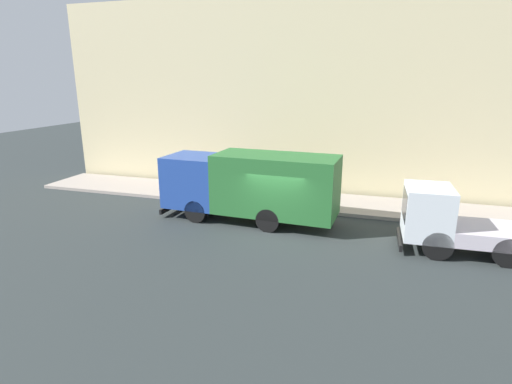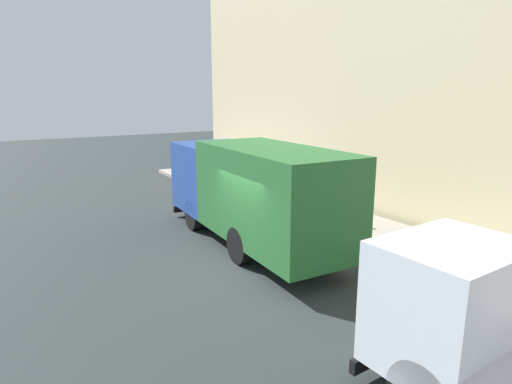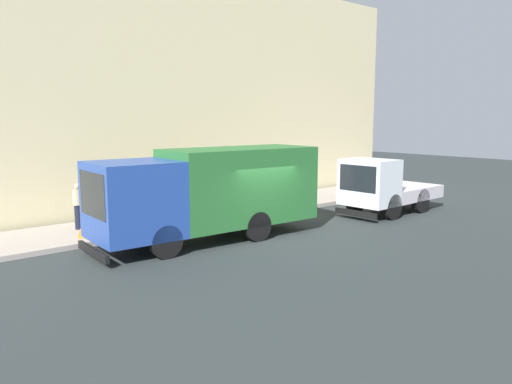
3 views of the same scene
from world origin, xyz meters
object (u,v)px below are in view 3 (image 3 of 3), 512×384
(pedestrian_walking, at_px, (78,205))
(street_sign_post, at_px, (176,185))
(small_flatbed_truck, at_px, (383,188))
(pedestrian_standing, at_px, (154,201))
(traffic_cone_orange, at_px, (83,229))
(large_utility_truck, at_px, (210,190))

(pedestrian_walking, xyz_separation_m, street_sign_post, (-1.72, -3.05, 0.63))
(small_flatbed_truck, height_order, pedestrian_standing, small_flatbed_truck)
(pedestrian_standing, height_order, street_sign_post, street_sign_post)
(traffic_cone_orange, distance_m, street_sign_post, 3.65)
(traffic_cone_orange, bearing_deg, large_utility_truck, -127.50)
(traffic_cone_orange, bearing_deg, street_sign_post, -96.38)
(large_utility_truck, xyz_separation_m, pedestrian_walking, (3.93, 3.02, -0.70))
(traffic_cone_orange, bearing_deg, pedestrian_walking, -15.31)
(small_flatbed_truck, bearing_deg, pedestrian_standing, 63.64)
(pedestrian_standing, bearing_deg, traffic_cone_orange, 132.43)
(large_utility_truck, xyz_separation_m, street_sign_post, (2.22, -0.03, -0.07))
(pedestrian_standing, bearing_deg, pedestrian_walking, 104.56)
(large_utility_truck, bearing_deg, traffic_cone_orange, 55.49)
(pedestrian_standing, xyz_separation_m, traffic_cone_orange, (-0.40, 2.92, -0.57))
(small_flatbed_truck, height_order, street_sign_post, street_sign_post)
(pedestrian_walking, bearing_deg, traffic_cone_orange, -14.45)
(pedestrian_walking, xyz_separation_m, pedestrian_standing, (-0.93, -2.55, -0.01))
(large_utility_truck, distance_m, small_flatbed_truck, 8.45)
(pedestrian_walking, distance_m, pedestrian_standing, 2.72)
(small_flatbed_truck, xyz_separation_m, street_sign_post, (3.27, 8.33, 0.52))
(pedestrian_standing, height_order, traffic_cone_orange, pedestrian_standing)
(street_sign_post, bearing_deg, traffic_cone_orange, 83.62)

